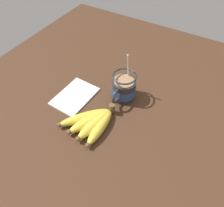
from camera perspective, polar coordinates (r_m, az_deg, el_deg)
The scene contains 4 objects.
table at distance 76.65cm, azimuth 2.85°, elevation -3.25°, with size 124.90×124.90×2.62cm.
coffee_mug at distance 77.83cm, azimuth 3.02°, elevation 3.89°, with size 12.51×8.69×17.77cm.
banana_bunch at distance 71.34cm, azimuth -5.21°, elevation -4.88°, with size 17.38×15.21×4.13cm.
napkin at distance 81.70cm, azimuth -9.69°, elevation 1.89°, with size 16.83×12.15×0.60cm.
Camera 1 is at (42.78, 20.58, 61.49)cm, focal length 35.00 mm.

